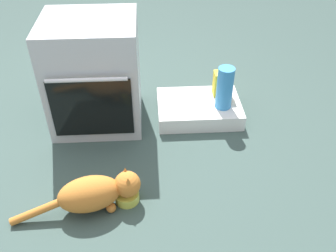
# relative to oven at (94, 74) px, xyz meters

# --- Properties ---
(ground) EXTENTS (8.00, 8.00, 0.00)m
(ground) POSITION_rel_oven_xyz_m (-0.00, -0.39, -0.37)
(ground) COLOR #384C47
(oven) EXTENTS (0.59, 0.56, 0.73)m
(oven) POSITION_rel_oven_xyz_m (0.00, 0.00, 0.00)
(oven) COLOR #B7BABF
(oven) RESTS_ON ground
(pantry_cabinet) EXTENTS (0.58, 0.41, 0.11)m
(pantry_cabinet) POSITION_rel_oven_xyz_m (0.70, 0.00, -0.31)
(pantry_cabinet) COLOR white
(pantry_cabinet) RESTS_ON ground
(food_bowl) EXTENTS (0.13, 0.13, 0.09)m
(food_bowl) POSITION_rel_oven_xyz_m (0.21, -0.76, -0.33)
(food_bowl) COLOR #D1D14C
(food_bowl) RESTS_ON ground
(cat) EXTENTS (0.68, 0.26, 0.21)m
(cat) POSITION_rel_oven_xyz_m (0.05, -0.79, -0.25)
(cat) COLOR #C6752D
(cat) RESTS_ON ground
(water_bottle) EXTENTS (0.11, 0.11, 0.30)m
(water_bottle) POSITION_rel_oven_xyz_m (0.86, -0.06, -0.10)
(water_bottle) COLOR #388CD1
(water_bottle) RESTS_ON pantry_cabinet
(snack_bag) EXTENTS (0.12, 0.09, 0.18)m
(snack_bag) POSITION_rel_oven_xyz_m (0.87, 0.09, -0.16)
(snack_bag) COLOR yellow
(snack_bag) RESTS_ON pantry_cabinet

